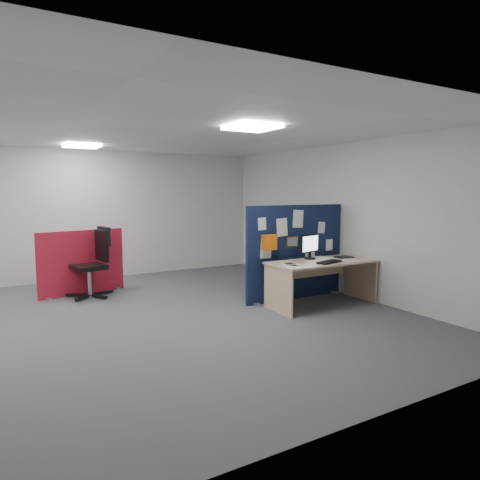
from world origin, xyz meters
name	(u,v)px	position (x,y,z in m)	size (l,w,h in m)	color
floor	(85,330)	(0.00, 0.00, 0.00)	(9.00, 9.00, 0.00)	#56595E
ceiling	(76,123)	(0.00, 0.00, 2.70)	(9.00, 7.00, 0.02)	white
wall_back	(49,216)	(0.00, 3.50, 1.35)	(9.00, 0.02, 2.70)	silver
wall_front	(185,275)	(0.00, -3.50, 1.35)	(9.00, 0.02, 2.70)	silver
wall_right	(340,219)	(4.50, 0.00, 1.35)	(0.02, 7.00, 2.70)	silver
ceiling_lights	(93,133)	(0.33, 0.67, 2.67)	(4.10, 4.10, 0.04)	white
navy_divider	(295,252)	(3.46, -0.03, 0.81)	(1.96, 0.30, 1.61)	#0F183A
main_desk	(320,271)	(3.58, -0.55, 0.56)	(1.78, 0.79, 0.73)	#DDB18E
monitor_main	(310,245)	(3.54, -0.33, 0.95)	(0.45, 0.19, 0.40)	black
keyboard	(329,262)	(3.56, -0.78, 0.74)	(0.45, 0.18, 0.03)	black
mouse	(339,260)	(3.83, -0.71, 0.74)	(0.10, 0.06, 0.03)	#A7A8AD
paper_tray	(344,257)	(4.15, -0.50, 0.74)	(0.28, 0.22, 0.01)	black
red_divider	(82,263)	(0.36, 2.15, 0.57)	(1.52, 0.33, 1.15)	#A6152D
office_chair	(96,258)	(0.55, 1.87, 0.68)	(0.79, 0.79, 1.20)	black
desk_papers	(310,262)	(3.32, -0.59, 0.73)	(1.41, 0.82, 0.00)	white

